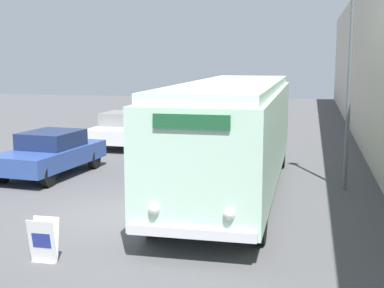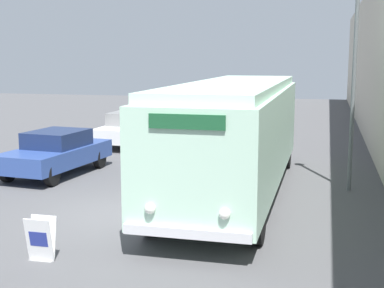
# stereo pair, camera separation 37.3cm
# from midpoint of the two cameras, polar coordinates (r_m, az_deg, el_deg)

# --- Properties ---
(ground_plane) EXTENTS (80.00, 80.00, 0.00)m
(ground_plane) POSITION_cam_midpoint_polar(r_m,az_deg,el_deg) (13.74, -5.96, -7.52)
(ground_plane) COLOR #4C4C4F
(building_wall_right) EXTENTS (0.30, 60.00, 7.35)m
(building_wall_right) POSITION_cam_midpoint_polar(r_m,az_deg,el_deg) (22.44, 19.88, 7.99)
(building_wall_right) COLOR beige
(building_wall_right) RESTS_ON ground_plane
(vintage_bus) EXTENTS (2.68, 11.18, 3.25)m
(vintage_bus) POSITION_cam_midpoint_polar(r_m,az_deg,el_deg) (15.43, 5.36, 1.36)
(vintage_bus) COLOR black
(vintage_bus) RESTS_ON ground_plane
(sign_board) EXTENTS (0.55, 0.33, 0.88)m
(sign_board) POSITION_cam_midpoint_polar(r_m,az_deg,el_deg) (10.98, -14.88, -9.81)
(sign_board) COLOR gray
(sign_board) RESTS_ON ground_plane
(streetlamp) EXTENTS (0.36, 0.36, 7.69)m
(streetlamp) POSITION_cam_midpoint_polar(r_m,az_deg,el_deg) (16.37, 17.79, 12.01)
(streetlamp) COLOR #595E60
(streetlamp) RESTS_ON ground_plane
(parked_car_near) EXTENTS (2.36, 4.51, 1.49)m
(parked_car_near) POSITION_cam_midpoint_polar(r_m,az_deg,el_deg) (18.64, -13.72, -0.84)
(parked_car_near) COLOR black
(parked_car_near) RESTS_ON ground_plane
(parked_car_mid) EXTENTS (2.01, 4.22, 1.52)m
(parked_car_mid) POSITION_cam_midpoint_polar(r_m,az_deg,el_deg) (24.19, -6.20, 1.65)
(parked_car_mid) COLOR black
(parked_car_mid) RESTS_ON ground_plane
(parked_car_far) EXTENTS (2.03, 4.20, 1.47)m
(parked_car_far) POSITION_cam_midpoint_polar(r_m,az_deg,el_deg) (30.08, -2.20, 3.13)
(parked_car_far) COLOR black
(parked_car_far) RESTS_ON ground_plane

